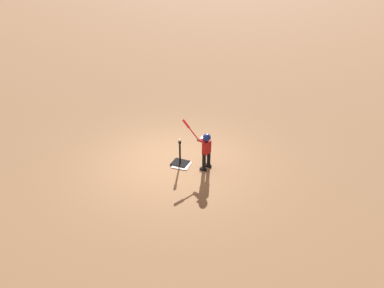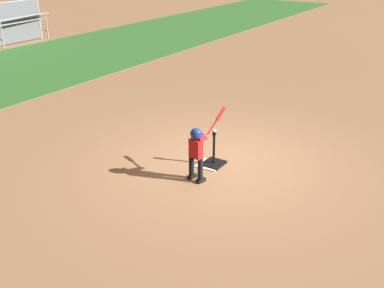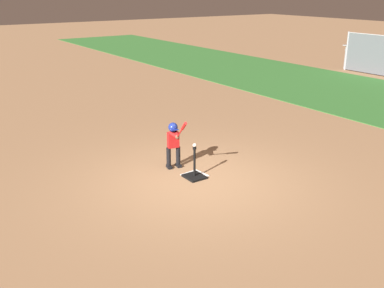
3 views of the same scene
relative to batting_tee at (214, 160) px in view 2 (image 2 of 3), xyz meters
name	(u,v)px [view 2 (image 2 of 3)]	position (x,y,z in m)	size (l,w,h in m)	color
ground_plane	(222,161)	(0.20, -0.07, -0.09)	(90.00, 90.00, 0.00)	#99704C
home_plate	(209,165)	(-0.07, 0.06, -0.08)	(0.44, 0.44, 0.02)	white
batting_tee	(214,160)	(0.00, 0.00, 0.00)	(0.43, 0.39, 0.68)	black
batter_child	(197,147)	(-0.70, -0.06, 0.56)	(0.86, 0.36, 1.24)	black
baseball	(214,131)	(0.00, 0.00, 0.62)	(0.07, 0.07, 0.07)	white
bleachers_center	(7,28)	(5.88, 14.21, 0.50)	(2.98, 2.79, 1.20)	#93969E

